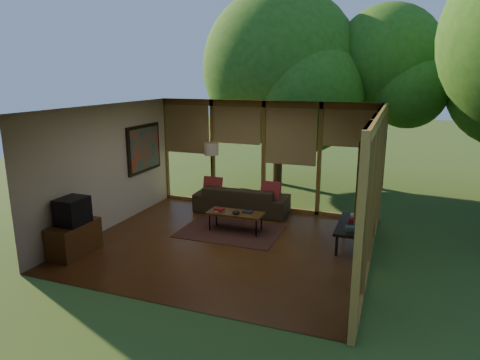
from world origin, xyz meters
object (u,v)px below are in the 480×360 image
at_px(television, 72,211).
at_px(floor_lamp, 211,153).
at_px(side_console, 353,226).
at_px(coffee_table, 236,214).
at_px(sofa, 242,199).
at_px(media_cabinet, 74,239).

xyz_separation_m(television, floor_lamp, (1.18, 3.64, 0.56)).
bearing_deg(floor_lamp, side_console, -20.79).
bearing_deg(television, coffee_table, 42.56).
distance_m(sofa, television, 4.06).
height_order(media_cabinet, coffee_table, media_cabinet).
height_order(floor_lamp, side_console, floor_lamp).
bearing_deg(media_cabinet, floor_lamp, 71.69).
bearing_deg(coffee_table, television, -137.44).
relative_size(media_cabinet, television, 1.82).
relative_size(media_cabinet, coffee_table, 0.83).
xyz_separation_m(sofa, media_cabinet, (-2.08, -3.46, -0.03)).
xyz_separation_m(sofa, coffee_table, (0.33, -1.27, 0.06)).
height_order(media_cabinet, television, television).
relative_size(coffee_table, side_console, 0.86).
height_order(sofa, floor_lamp, floor_lamp).
height_order(media_cabinet, side_console, media_cabinet).
height_order(sofa, coffee_table, sofa).
distance_m(television, floor_lamp, 3.87).
bearing_deg(media_cabinet, side_console, 24.76).
bearing_deg(sofa, side_console, 153.86).
xyz_separation_m(media_cabinet, side_console, (4.87, 2.25, 0.11)).
relative_size(sofa, television, 4.13).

